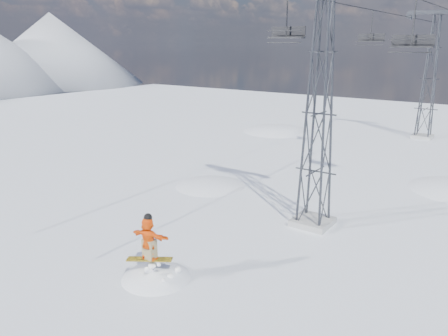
% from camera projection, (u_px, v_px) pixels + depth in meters
% --- Properties ---
extents(ground, '(120.00, 120.00, 0.00)m').
position_uv_depth(ground, '(199.00, 292.00, 15.66)').
color(ground, white).
rests_on(ground, ground).
extents(snow_terrain, '(39.00, 37.00, 22.00)m').
position_uv_depth(snow_terrain, '(310.00, 262.00, 37.65)').
color(snow_terrain, white).
rests_on(snow_terrain, ground).
extents(lift_tower_near, '(5.20, 1.80, 11.43)m').
position_uv_depth(lift_tower_near, '(319.00, 114.00, 20.01)').
color(lift_tower_near, '#999999').
rests_on(lift_tower_near, ground).
extents(lift_tower_far, '(5.20, 1.80, 11.43)m').
position_uv_depth(lift_tower_far, '(429.00, 79.00, 39.69)').
color(lift_tower_far, '#999999').
rests_on(lift_tower_far, ground).
extents(haul_cables, '(4.46, 51.00, 0.06)m').
position_uv_depth(haul_cables, '(397.00, 6.00, 27.58)').
color(haul_cables, black).
rests_on(haul_cables, ground).
extents(snowboarder_jump, '(4.40, 4.40, 6.66)m').
position_uv_depth(snowboarder_jump, '(158.00, 315.00, 17.08)').
color(snowboarder_jump, white).
rests_on(snowboarder_jump, ground).
extents(lift_chair_near, '(1.80, 0.52, 2.23)m').
position_uv_depth(lift_chair_near, '(287.00, 33.00, 20.86)').
color(lift_chair_near, black).
rests_on(lift_chair_near, ground).
extents(lift_chair_mid, '(2.21, 0.63, 2.74)m').
position_uv_depth(lift_chair_mid, '(412.00, 42.00, 23.19)').
color(lift_chair_mid, black).
rests_on(lift_chair_mid, ground).
extents(lift_chair_far, '(1.92, 0.55, 2.38)m').
position_uv_depth(lift_chair_far, '(371.00, 38.00, 31.16)').
color(lift_chair_far, black).
rests_on(lift_chair_far, ground).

